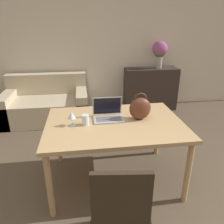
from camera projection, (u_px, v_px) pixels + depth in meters
The scene contains 11 objects.
ground_plane at pixel (121, 218), 2.12m from camera, with size 14.00×14.00×0.00m, color brown.
wall_back at pixel (95, 44), 4.42m from camera, with size 10.00×0.06×2.70m.
dining_table at pixel (115, 128), 2.40m from camera, with size 1.48×1.04×0.75m.
chair at pixel (120, 204), 1.66m from camera, with size 0.49×0.49×0.87m.
couch at pixel (47, 105), 4.21m from camera, with size 1.55×0.94×0.82m.
sideboard at pixel (150, 89), 4.64m from camera, with size 1.09×0.40×0.88m.
laptop at pixel (108, 113), 2.46m from camera, with size 0.33×0.26×0.23m.
drinking_glass at pixel (86, 120), 2.29m from camera, with size 0.07×0.07×0.11m.
wine_glass at pixel (72, 116), 2.26m from camera, with size 0.08×0.08×0.16m.
handbag at pixel (140, 108), 2.40m from camera, with size 0.24×0.15×0.31m.
flower_vase at pixel (160, 51), 4.37m from camera, with size 0.30×0.30×0.53m.
Camera 1 is at (-0.31, -1.53, 1.76)m, focal length 35.00 mm.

